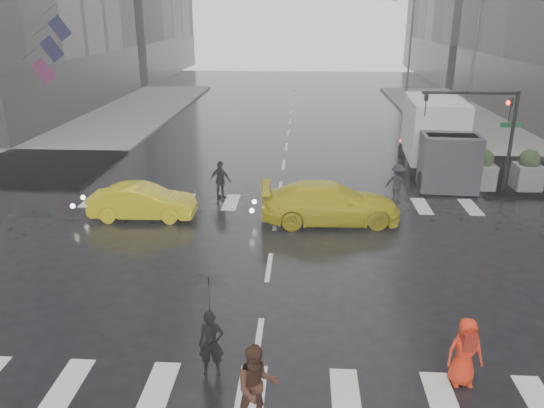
# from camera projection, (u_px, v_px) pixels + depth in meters

# --- Properties ---
(ground) EXTENTS (120.00, 120.00, 0.00)m
(ground) POSITION_uv_depth(u_px,v_px,m) (269.00, 267.00, 16.77)
(ground) COLOR black
(ground) RESTS_ON ground
(road_markings) EXTENTS (18.00, 48.00, 0.01)m
(road_markings) POSITION_uv_depth(u_px,v_px,m) (269.00, 267.00, 16.77)
(road_markings) COLOR silver
(road_markings) RESTS_ON ground
(traffic_signal_pole) EXTENTS (4.45, 0.42, 4.50)m
(traffic_signal_pole) POSITION_uv_depth(u_px,v_px,m) (490.00, 121.00, 22.69)
(traffic_signal_pole) COLOR black
(traffic_signal_pole) RESTS_ON ground
(street_lamp_near) EXTENTS (2.15, 0.22, 9.00)m
(street_lamp_near) POSITION_uv_depth(u_px,v_px,m) (471.00, 60.00, 31.38)
(street_lamp_near) COLOR #59595B
(street_lamp_near) RESTS_ON ground
(street_lamp_far) EXTENTS (2.15, 0.22, 9.00)m
(street_lamp_far) POSITION_uv_depth(u_px,v_px,m) (409.00, 42.00, 50.15)
(street_lamp_far) COLOR #59595B
(street_lamp_far) RESTS_ON ground
(planter_west) EXTENTS (1.10, 1.10, 1.80)m
(planter_west) POSITION_uv_depth(u_px,v_px,m) (436.00, 169.00, 23.74)
(planter_west) COLOR slate
(planter_west) RESTS_ON ground
(planter_mid) EXTENTS (1.10, 1.10, 1.80)m
(planter_mid) POSITION_uv_depth(u_px,v_px,m) (482.00, 170.00, 23.63)
(planter_mid) COLOR slate
(planter_mid) RESTS_ON ground
(planter_east) EXTENTS (1.10, 1.10, 1.80)m
(planter_east) POSITION_uv_depth(u_px,v_px,m) (528.00, 171.00, 23.52)
(planter_east) COLOR slate
(planter_east) RESTS_ON ground
(flag_cluster) EXTENTS (2.87, 3.06, 4.69)m
(flag_cluster) POSITION_uv_depth(u_px,v_px,m) (47.00, 46.00, 33.06)
(flag_cluster) COLOR #59595B
(flag_cluster) RESTS_ON ground
(pedestrian_black) EXTENTS (1.07, 1.08, 2.43)m
(pedestrian_black) POSITION_uv_depth(u_px,v_px,m) (210.00, 308.00, 11.29)
(pedestrian_black) COLOR black
(pedestrian_black) RESTS_ON ground
(pedestrian_brown) EXTENTS (1.02, 0.90, 1.78)m
(pedestrian_brown) POSITION_uv_depth(u_px,v_px,m) (257.00, 387.00, 10.07)
(pedestrian_brown) COLOR #442518
(pedestrian_brown) RESTS_ON ground
(pedestrian_orange) EXTENTS (0.79, 0.54, 1.57)m
(pedestrian_orange) POSITION_uv_depth(u_px,v_px,m) (465.00, 352.00, 11.28)
(pedestrian_orange) COLOR red
(pedestrian_orange) RESTS_ON ground
(pedestrian_far_a) EXTENTS (1.13, 0.92, 1.67)m
(pedestrian_far_a) POSITION_uv_depth(u_px,v_px,m) (221.00, 180.00, 22.67)
(pedestrian_far_a) COLOR black
(pedestrian_far_a) RESTS_ON ground
(pedestrian_far_b) EXTENTS (1.21, 1.02, 1.64)m
(pedestrian_far_b) POSITION_uv_depth(u_px,v_px,m) (397.00, 183.00, 22.31)
(pedestrian_far_b) COLOR black
(pedestrian_far_b) RESTS_ON ground
(taxi_mid) EXTENTS (4.09, 1.53, 1.33)m
(taxi_mid) POSITION_uv_depth(u_px,v_px,m) (143.00, 202.00, 20.59)
(taxi_mid) COLOR yellow
(taxi_mid) RESTS_ON ground
(taxi_rear) EXTENTS (4.82, 2.49, 1.54)m
(taxi_rear) POSITION_uv_depth(u_px,v_px,m) (330.00, 203.00, 20.19)
(taxi_rear) COLOR yellow
(taxi_rear) RESTS_ON ground
(box_truck) EXTENTS (2.56, 6.83, 3.63)m
(box_truck) POSITION_uv_depth(u_px,v_px,m) (437.00, 137.00, 25.64)
(box_truck) COLOR silver
(box_truck) RESTS_ON ground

